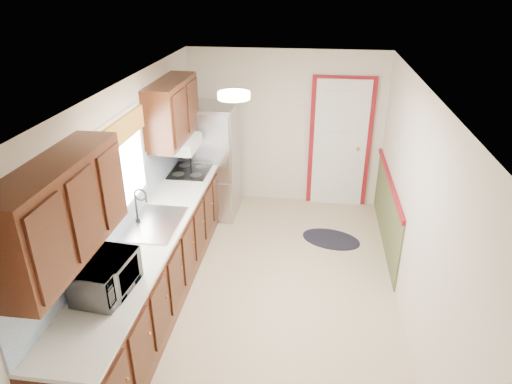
# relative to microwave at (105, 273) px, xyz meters

# --- Properties ---
(room_shell) EXTENTS (3.20, 5.20, 2.52)m
(room_shell) POSITION_rel_microwave_xyz_m (1.20, 1.37, 0.07)
(room_shell) COLOR tan
(room_shell) RESTS_ON ground
(kitchen_run) EXTENTS (0.63, 4.00, 2.20)m
(kitchen_run) POSITION_rel_microwave_xyz_m (-0.04, 1.08, -0.32)
(kitchen_run) COLOR #3B190D
(kitchen_run) RESTS_ON ground
(back_wall_trim) EXTENTS (1.12, 2.30, 2.08)m
(back_wall_trim) POSITION_rel_microwave_xyz_m (2.19, 3.58, -0.24)
(back_wall_trim) COLOR maroon
(back_wall_trim) RESTS_ON ground
(ceiling_fixture) EXTENTS (0.30, 0.30, 0.06)m
(ceiling_fixture) POSITION_rel_microwave_xyz_m (0.90, 1.17, 1.23)
(ceiling_fixture) COLOR #FFD88C
(ceiling_fixture) RESTS_ON room_shell
(microwave) EXTENTS (0.36, 0.59, 0.38)m
(microwave) POSITION_rel_microwave_xyz_m (0.00, 0.00, 0.00)
(microwave) COLOR white
(microwave) RESTS_ON kitchen_run
(refrigerator) EXTENTS (0.72, 0.72, 1.70)m
(refrigerator) POSITION_rel_microwave_xyz_m (0.18, 3.25, -0.28)
(refrigerator) COLOR #B7B7BC
(refrigerator) RESTS_ON ground
(rug) EXTENTS (0.94, 0.74, 0.01)m
(rug) POSITION_rel_microwave_xyz_m (1.97, 2.65, -1.13)
(rug) COLOR black
(rug) RESTS_ON ground
(cooktop) EXTENTS (0.51, 0.61, 0.02)m
(cooktop) POSITION_rel_microwave_xyz_m (0.01, 2.62, -0.18)
(cooktop) COLOR black
(cooktop) RESTS_ON kitchen_run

